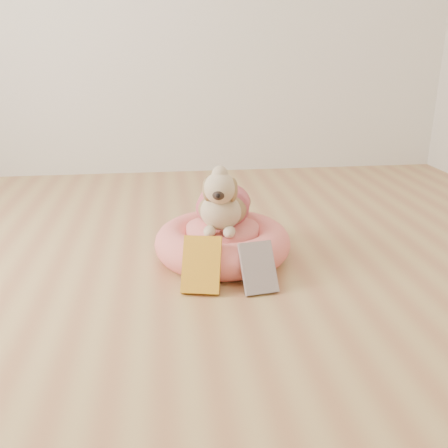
{
  "coord_description": "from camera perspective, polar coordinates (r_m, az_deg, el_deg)",
  "views": [
    {
      "loc": [
        0.02,
        -1.22,
        0.84
      ],
      "look_at": [
        0.25,
        0.64,
        0.17
      ],
      "focal_mm": 40.0,
      "sensor_mm": 36.0,
      "label": 1
    }
  ],
  "objects": [
    {
      "name": "dog",
      "position": [
        2.01,
        -0.17,
        3.58
      ],
      "size": [
        0.34,
        0.43,
        0.28
      ],
      "primitive_type": null,
      "rotation": [
        0.0,
        0.0,
        -0.22
      ],
      "color": "brown",
      "rests_on": "pet_bed"
    },
    {
      "name": "book_yellow",
      "position": [
        1.81,
        -2.59,
        -4.68
      ],
      "size": [
        0.16,
        0.16,
        0.19
      ],
      "primitive_type": "cube",
      "rotation": [
        -0.57,
        0.0,
        -0.22
      ],
      "color": "yellow",
      "rests_on": "floor"
    },
    {
      "name": "book_white",
      "position": [
        1.81,
        3.94,
        -5.01
      ],
      "size": [
        0.14,
        0.14,
        0.17
      ],
      "primitive_type": "cube",
      "rotation": [
        -0.57,
        0.0,
        0.16
      ],
      "color": "white",
      "rests_on": "floor"
    },
    {
      "name": "pet_bed",
      "position": [
        2.08,
        -0.17,
        -2.16
      ],
      "size": [
        0.56,
        0.56,
        0.14
      ],
      "color": "#FE7A63",
      "rests_on": "floor"
    },
    {
      "name": "floor",
      "position": [
        1.48,
        -6.93,
        -15.15
      ],
      "size": [
        4.5,
        4.5,
        0.0
      ],
      "primitive_type": "plane",
      "color": "#AE7548",
      "rests_on": "ground"
    }
  ]
}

